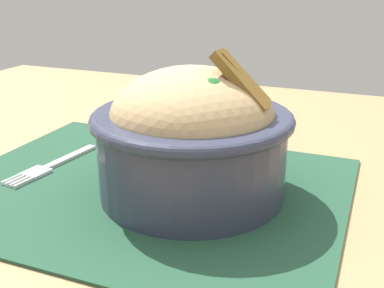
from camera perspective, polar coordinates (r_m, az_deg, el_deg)
name	(u,v)px	position (r m, az deg, el deg)	size (l,w,h in m)	color
table	(167,251)	(0.52, -3.05, -12.66)	(1.16, 0.94, 0.76)	#99754C
placemat	(145,187)	(0.48, -5.61, -5.18)	(0.39, 0.31, 0.00)	#1E422D
bowl	(192,135)	(0.44, 0.05, 1.07)	(0.19, 0.19, 0.14)	#2D3347
fork	(50,166)	(0.54, -16.58, -2.55)	(0.03, 0.13, 0.00)	silver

